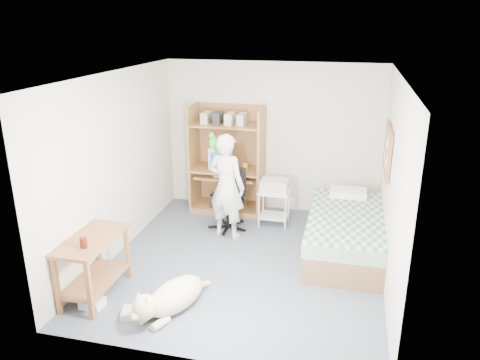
{
  "coord_description": "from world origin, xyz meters",
  "views": [
    {
      "loc": [
        1.26,
        -5.52,
        3.14
      ],
      "look_at": [
        -0.16,
        0.35,
        1.05
      ],
      "focal_mm": 35.0,
      "sensor_mm": 36.0,
      "label": 1
    }
  ],
  "objects_px": {
    "bed": "(345,233)",
    "office_chair": "(230,207)",
    "computer_hutch": "(228,164)",
    "dog": "(171,297)",
    "person": "(227,186)",
    "printer_cart": "(274,202)",
    "side_desk": "(93,258)"
  },
  "relations": [
    {
      "from": "office_chair",
      "to": "printer_cart",
      "type": "relative_size",
      "value": 1.67
    },
    {
      "from": "office_chair",
      "to": "person",
      "type": "bearing_deg",
      "value": -66.68
    },
    {
      "from": "computer_hutch",
      "to": "person",
      "type": "height_order",
      "value": "computer_hutch"
    },
    {
      "from": "side_desk",
      "to": "printer_cart",
      "type": "xyz_separation_m",
      "value": [
        1.72,
        2.51,
        -0.11
      ]
    },
    {
      "from": "side_desk",
      "to": "person",
      "type": "relative_size",
      "value": 0.63
    },
    {
      "from": "office_chair",
      "to": "printer_cart",
      "type": "distance_m",
      "value": 0.71
    },
    {
      "from": "office_chair",
      "to": "printer_cart",
      "type": "xyz_separation_m",
      "value": [
        0.66,
        0.28,
        0.04
      ]
    },
    {
      "from": "bed",
      "to": "side_desk",
      "type": "relative_size",
      "value": 2.02
    },
    {
      "from": "office_chair",
      "to": "person",
      "type": "height_order",
      "value": "person"
    },
    {
      "from": "computer_hutch",
      "to": "office_chair",
      "type": "bearing_deg",
      "value": -73.32
    },
    {
      "from": "person",
      "to": "printer_cart",
      "type": "bearing_deg",
      "value": -120.41
    },
    {
      "from": "bed",
      "to": "office_chair",
      "type": "xyz_separation_m",
      "value": [
        -1.79,
        0.41,
        0.05
      ]
    },
    {
      "from": "side_desk",
      "to": "office_chair",
      "type": "xyz_separation_m",
      "value": [
        1.06,
        2.23,
        -0.15
      ]
    },
    {
      "from": "person",
      "to": "printer_cart",
      "type": "xyz_separation_m",
      "value": [
        0.62,
        0.58,
        -0.42
      ]
    },
    {
      "from": "computer_hutch",
      "to": "dog",
      "type": "bearing_deg",
      "value": -87.15
    },
    {
      "from": "side_desk",
      "to": "printer_cart",
      "type": "distance_m",
      "value": 3.04
    },
    {
      "from": "bed",
      "to": "side_desk",
      "type": "height_order",
      "value": "side_desk"
    },
    {
      "from": "side_desk",
      "to": "printer_cart",
      "type": "height_order",
      "value": "side_desk"
    },
    {
      "from": "computer_hutch",
      "to": "office_chair",
      "type": "distance_m",
      "value": 0.88
    },
    {
      "from": "side_desk",
      "to": "person",
      "type": "bearing_deg",
      "value": 60.38
    },
    {
      "from": "dog",
      "to": "side_desk",
      "type": "bearing_deg",
      "value": -162.34
    },
    {
      "from": "side_desk",
      "to": "office_chair",
      "type": "height_order",
      "value": "office_chair"
    },
    {
      "from": "computer_hutch",
      "to": "office_chair",
      "type": "relative_size",
      "value": 1.87
    },
    {
      "from": "bed",
      "to": "office_chair",
      "type": "distance_m",
      "value": 1.84
    },
    {
      "from": "computer_hutch",
      "to": "person",
      "type": "bearing_deg",
      "value": -76.23
    },
    {
      "from": "person",
      "to": "side_desk",
      "type": "bearing_deg",
      "value": 77.06
    },
    {
      "from": "office_chair",
      "to": "person",
      "type": "xyz_separation_m",
      "value": [
        0.03,
        -0.3,
        0.46
      ]
    },
    {
      "from": "person",
      "to": "dog",
      "type": "xyz_separation_m",
      "value": [
        -0.09,
        -2.05,
        -0.6
      ]
    },
    {
      "from": "computer_hutch",
      "to": "printer_cart",
      "type": "xyz_separation_m",
      "value": [
        0.87,
        -0.43,
        -0.44
      ]
    },
    {
      "from": "person",
      "to": "printer_cart",
      "type": "relative_size",
      "value": 2.77
    },
    {
      "from": "person",
      "to": "printer_cart",
      "type": "height_order",
      "value": "person"
    },
    {
      "from": "bed",
      "to": "dog",
      "type": "xyz_separation_m",
      "value": [
        -1.85,
        -1.94,
        -0.1
      ]
    }
  ]
}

